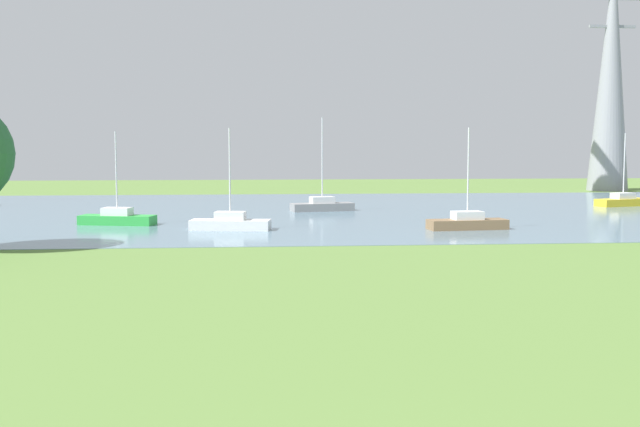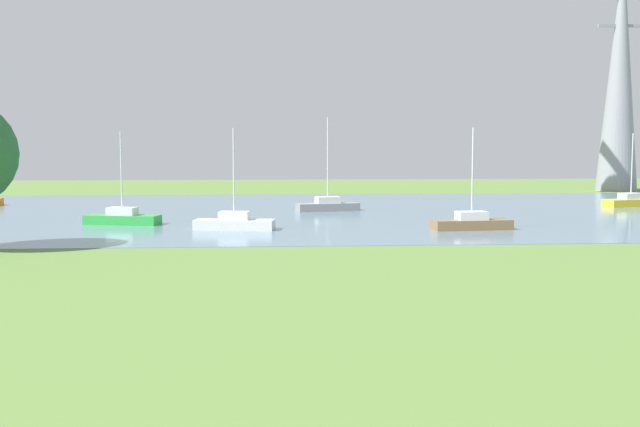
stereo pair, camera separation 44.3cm
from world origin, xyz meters
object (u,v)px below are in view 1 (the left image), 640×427
(sailboat_yellow, at_px, (623,201))
(sailboat_white, at_px, (230,223))
(sailboat_gray, at_px, (322,205))
(sailboat_brown, at_px, (467,222))
(sailboat_green, at_px, (117,218))
(electricity_pylon, at_px, (611,71))

(sailboat_yellow, distance_m, sailboat_white, 35.36)
(sailboat_gray, distance_m, sailboat_brown, 15.45)
(sailboat_white, bearing_deg, sailboat_gray, 61.86)
(sailboat_yellow, relative_size, sailboat_brown, 0.98)
(sailboat_green, bearing_deg, electricity_pylon, 34.05)
(sailboat_brown, bearing_deg, sailboat_gray, 119.80)
(sailboat_gray, xyz_separation_m, sailboat_brown, (7.68, -13.41, -0.01))
(sailboat_yellow, height_order, sailboat_white, sailboat_white)
(sailboat_brown, xyz_separation_m, sailboat_white, (-14.34, 0.97, -0.00))
(sailboat_white, xyz_separation_m, electricity_pylon, (40.46, 35.81, 12.63))
(sailboat_yellow, height_order, electricity_pylon, electricity_pylon)
(sailboat_yellow, xyz_separation_m, electricity_pylon, (8.43, 20.82, 12.63))
(sailboat_yellow, bearing_deg, sailboat_green, -163.76)
(sailboat_gray, relative_size, sailboat_green, 1.21)
(sailboat_brown, bearing_deg, sailboat_green, 168.28)
(sailboat_brown, height_order, electricity_pylon, electricity_pylon)
(sailboat_gray, bearing_deg, sailboat_yellow, 5.73)
(sailboat_green, height_order, electricity_pylon, electricity_pylon)
(sailboat_green, bearing_deg, sailboat_brown, -11.72)
(sailboat_brown, distance_m, electricity_pylon, 46.85)
(sailboat_brown, relative_size, electricity_pylon, 0.24)
(sailboat_green, relative_size, sailboat_brown, 0.97)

